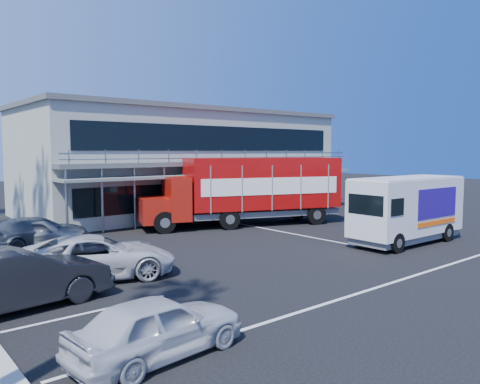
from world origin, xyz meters
TOP-DOWN VIEW (x-y plane):
  - ground at (0.00, 0.00)m, footprint 120.00×120.00m
  - building at (3.00, 14.94)m, footprint 22.40×12.00m
  - red_truck at (2.23, 6.36)m, footprint 12.04×6.51m
  - white_van at (4.35, -2.60)m, footprint 6.48×2.33m
  - parked_car_a at (-10.97, -6.00)m, footprint 4.06×1.95m
  - parked_car_b at (-12.50, -0.82)m, footprint 5.35×2.38m
  - parked_car_c at (-9.50, 0.80)m, footprint 5.87×3.94m
  - parked_car_d at (-9.50, 7.60)m, footprint 5.13×2.96m
  - parked_car_e at (-9.50, 7.20)m, footprint 4.38×3.19m

SIDE VIEW (x-z plane):
  - ground at x=0.00m, z-range 0.00..0.00m
  - parked_car_a at x=-10.97m, z-range 0.00..1.34m
  - parked_car_e at x=-9.50m, z-range 0.00..1.38m
  - parked_car_d at x=-9.50m, z-range 0.00..1.40m
  - parked_car_c at x=-9.50m, z-range 0.00..1.50m
  - parked_car_b at x=-12.50m, z-range 0.00..1.70m
  - white_van at x=4.35m, z-range 0.09..3.24m
  - red_truck at x=2.23m, z-range 0.20..4.18m
  - building at x=3.00m, z-range 0.01..7.31m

